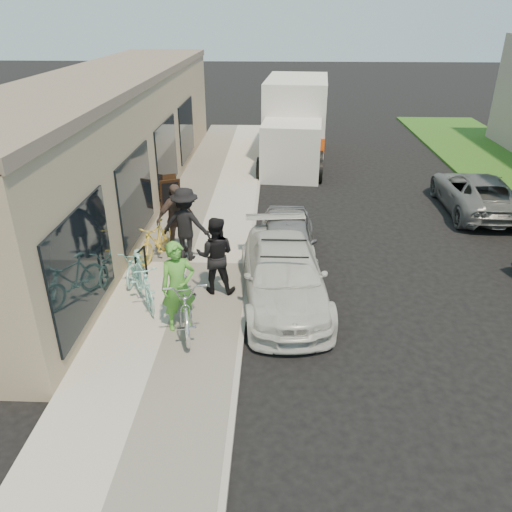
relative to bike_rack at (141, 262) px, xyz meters
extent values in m
plane|color=black|center=(2.97, -2.06, -0.62)|extent=(120.00, 120.00, 0.00)
cube|color=#B1AE9F|center=(0.97, 0.94, -0.55)|extent=(3.00, 34.00, 0.15)
cube|color=#99968C|center=(2.52, 0.94, -0.56)|extent=(0.12, 34.00, 0.13)
cube|color=tan|center=(-2.28, 5.94, 1.38)|extent=(3.50, 20.00, 4.00)
cube|color=#746657|center=(-2.28, 5.94, 3.48)|extent=(3.60, 20.00, 0.25)
cube|color=black|center=(-0.51, -2.06, 0.98)|extent=(0.06, 3.00, 2.20)
cube|color=black|center=(-0.51, 1.94, 0.98)|extent=(0.06, 3.00, 2.20)
cube|color=black|center=(-0.51, 5.94, 0.98)|extent=(0.06, 3.00, 2.20)
cube|color=black|center=(-0.51, 9.94, 0.98)|extent=(0.06, 3.00, 2.20)
cylinder|color=black|center=(-0.04, -0.25, -0.09)|extent=(0.05, 0.05, 0.76)
cylinder|color=black|center=(0.04, 0.25, -0.09)|extent=(0.05, 0.05, 0.76)
cylinder|color=black|center=(0.00, 0.00, 0.28)|extent=(0.14, 0.51, 0.05)
cube|color=black|center=(-0.19, 4.56, 0.07)|extent=(0.70, 0.50, 1.07)
cube|color=black|center=(-0.34, 4.92, 0.07)|extent=(0.70, 0.50, 1.07)
cube|color=black|center=(-0.17, 4.53, 0.12)|extent=(0.55, 0.37, 0.76)
imported|color=silver|center=(3.37, -0.54, 0.03)|extent=(2.24, 4.63, 1.30)
cylinder|color=black|center=(3.37, -1.03, 0.70)|extent=(1.03, 0.04, 0.04)
cylinder|color=black|center=(3.37, -0.16, 0.70)|extent=(1.03, 0.04, 0.04)
imported|color=gray|center=(3.47, 1.37, 0.01)|extent=(1.55, 3.74, 1.27)
cube|color=silver|center=(3.74, 8.87, 0.44)|extent=(2.41, 2.41, 2.13)
cube|color=black|center=(3.74, 8.87, 0.89)|extent=(2.07, 0.24, 1.01)
cube|color=silver|center=(4.01, 12.22, 1.11)|extent=(2.95, 4.90, 3.25)
cube|color=#E54E0D|center=(4.01, 12.22, 0.38)|extent=(2.97, 4.92, 0.62)
cylinder|color=black|center=(2.58, 8.40, -0.18)|extent=(0.35, 0.92, 0.90)
cylinder|color=black|center=(4.81, 8.22, -0.18)|extent=(0.35, 0.92, 0.90)
cylinder|color=black|center=(2.68, 9.63, -0.18)|extent=(0.35, 0.92, 0.90)
cylinder|color=black|center=(4.91, 9.45, -0.18)|extent=(0.35, 0.92, 0.90)
cylinder|color=black|center=(3.03, 13.87, -0.18)|extent=(0.35, 0.92, 0.90)
cylinder|color=black|center=(5.26, 13.69, -0.18)|extent=(0.35, 0.92, 0.90)
imported|color=#5C5F61|center=(9.71, 5.38, 0.00)|extent=(2.19, 4.57, 1.26)
imported|color=silver|center=(1.36, -1.80, 0.14)|extent=(1.33, 2.48, 1.24)
imported|color=#4E9E34|center=(1.28, -1.95, 0.47)|extent=(0.80, 0.66, 1.89)
imported|color=black|center=(1.84, -0.45, 0.43)|extent=(0.91, 0.72, 1.81)
imported|color=#9AE5DB|center=(0.30, -1.03, 0.05)|extent=(1.26, 1.79, 1.06)
imported|color=#9AE5DB|center=(-0.15, 0.11, -0.06)|extent=(0.55, 1.57, 0.82)
imported|color=gold|center=(0.09, 1.19, 0.02)|extent=(0.94, 1.69, 0.98)
imported|color=black|center=(0.90, 1.19, 0.48)|extent=(1.35, 0.92, 1.92)
imported|color=brown|center=(0.57, 1.59, 0.46)|extent=(1.13, 1.07, 1.87)
camera|label=1|loc=(3.16, -10.40, 5.37)|focal=35.00mm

